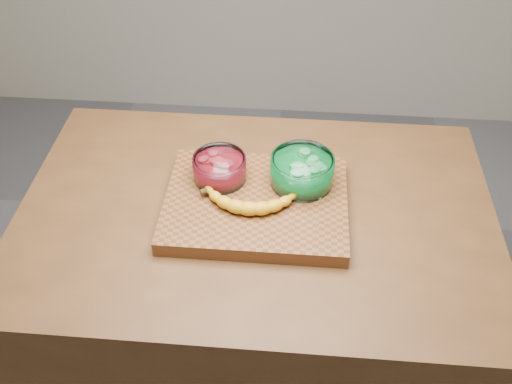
{
  "coord_description": "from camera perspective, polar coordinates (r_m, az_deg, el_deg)",
  "views": [
    {
      "loc": [
        0.09,
        -1.02,
        1.91
      ],
      "look_at": [
        0.0,
        0.0,
        0.96
      ],
      "focal_mm": 40.0,
      "sensor_mm": 36.0,
      "label": 1
    }
  ],
  "objects": [
    {
      "name": "bowl_green",
      "position": [
        1.43,
        4.62,
        2.11
      ],
      "size": [
        0.16,
        0.16,
        0.07
      ],
      "color": "white",
      "rests_on": "cutting_board"
    },
    {
      "name": "cutting_board",
      "position": [
        1.42,
        0.0,
        -1.18
      ],
      "size": [
        0.45,
        0.35,
        0.04
      ],
      "primitive_type": "cube",
      "color": "brown",
      "rests_on": "counter"
    },
    {
      "name": "counter",
      "position": [
        1.78,
        0.0,
        -12.14
      ],
      "size": [
        1.2,
        0.8,
        0.9
      ],
      "primitive_type": "cube",
      "color": "#523118",
      "rests_on": "ground"
    },
    {
      "name": "bowl_red",
      "position": [
        1.45,
        -3.65,
        2.39
      ],
      "size": [
        0.14,
        0.14,
        0.06
      ],
      "color": "white",
      "rests_on": "cutting_board"
    },
    {
      "name": "banana",
      "position": [
        1.38,
        -0.61,
        -0.82
      ],
      "size": [
        0.27,
        0.12,
        0.04
      ],
      "primitive_type": null,
      "color": "orange",
      "rests_on": "cutting_board"
    }
  ]
}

